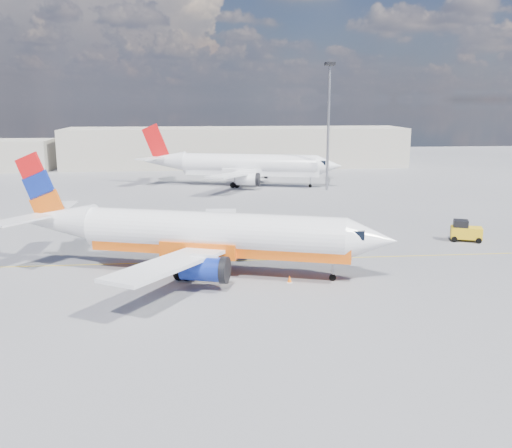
{
  "coord_description": "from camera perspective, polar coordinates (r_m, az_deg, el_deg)",
  "views": [
    {
      "loc": [
        -2.64,
        -44.66,
        13.7
      ],
      "look_at": [
        1.95,
        1.79,
        3.5
      ],
      "focal_mm": 40.0,
      "sensor_mm": 36.0,
      "label": 1
    }
  ],
  "objects": [
    {
      "name": "traffic_cone",
      "position": [
        43.87,
        3.37,
        -5.52
      ],
      "size": [
        0.4,
        0.4,
        0.56
      ],
      "color": "white",
      "rests_on": "ground"
    },
    {
      "name": "floodlight_mast",
      "position": [
        87.96,
        7.27,
        10.77
      ],
      "size": [
        1.4,
        1.4,
        19.12
      ],
      "color": "gray",
      "rests_on": "ground"
    },
    {
      "name": "ground",
      "position": [
        46.79,
        -2.17,
        -4.71
      ],
      "size": [
        240.0,
        240.0,
        0.0
      ],
      "primitive_type": "plane",
      "color": "#5D5D62",
      "rests_on": "ground"
    },
    {
      "name": "gse_tug",
      "position": [
        59.99,
        20.19,
        -0.68
      ],
      "size": [
        3.3,
        2.68,
        2.09
      ],
      "rotation": [
        0.0,
        0.0,
        -0.36
      ],
      "color": "black",
      "rests_on": "ground"
    },
    {
      "name": "second_jet",
      "position": [
        92.34,
        -1.27,
        5.86
      ],
      "size": [
        32.82,
        25.05,
        9.92
      ],
      "rotation": [
        0.0,
        0.0,
        -0.27
      ],
      "color": "white",
      "rests_on": "ground"
    },
    {
      "name": "terminal_main",
      "position": [
        120.3,
        -2.0,
        7.7
      ],
      "size": [
        70.0,
        14.0,
        8.0
      ],
      "primitive_type": "cube",
      "color": "beige",
      "rests_on": "ground"
    },
    {
      "name": "main_jet",
      "position": [
        45.71,
        -5.41,
        -1.02
      ],
      "size": [
        31.58,
        24.01,
        9.58
      ],
      "rotation": [
        0.0,
        0.0,
        -0.31
      ],
      "color": "white",
      "rests_on": "ground"
    },
    {
      "name": "taxi_line",
      "position": [
        49.66,
        -2.38,
        -3.69
      ],
      "size": [
        70.0,
        0.15,
        0.01
      ],
      "primitive_type": "cube",
      "color": "yellow",
      "rests_on": "ground"
    }
  ]
}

